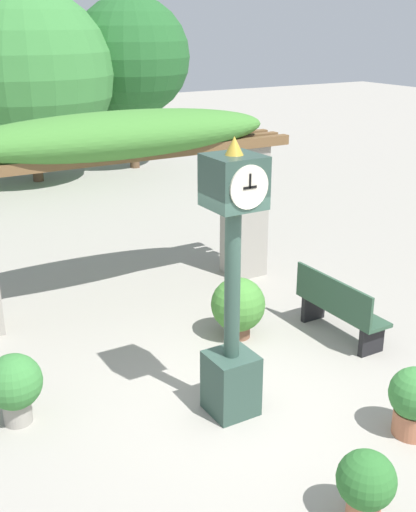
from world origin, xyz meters
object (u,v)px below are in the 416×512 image
object	(u,v)px
pedestal_clock	(232,292)
potted_plant_near_right	(238,306)
potted_plant_far_left	(415,400)
potted_plant_far_right	(14,385)
potted_plant_near_left	(366,484)
park_bench	(339,308)

from	to	relation	value
pedestal_clock	potted_plant_near_right	world-z (taller)	pedestal_clock
potted_plant_far_left	potted_plant_far_right	world-z (taller)	potted_plant_far_right
potted_plant_near_left	potted_plant_far_right	xyz separation A→B (m)	(-2.21, 2.99, 0.08)
pedestal_clock	potted_plant_far_left	xyz separation A→B (m)	(1.42, -1.33, -1.03)
potted_plant_near_right	park_bench	size ratio (longest dim) A/B	0.58
pedestal_clock	potted_plant_near_left	size ratio (longest dim) A/B	4.47
potted_plant_far_right	park_bench	distance (m)	4.34
potted_plant_near_right	park_bench	bearing A→B (deg)	-30.67
potted_plant_far_left	potted_plant_near_left	bearing A→B (deg)	-152.93
potted_plant_near_right	potted_plant_far_right	distance (m)	3.19
potted_plant_near_left	potted_plant_far_right	bearing A→B (deg)	126.45
potted_plant_near_right	potted_plant_far_left	bearing A→B (deg)	-82.36
potted_plant_far_right	park_bench	size ratio (longest dim) A/B	0.54
potted_plant_far_right	potted_plant_near_left	bearing A→B (deg)	-53.55
pedestal_clock	potted_plant_far_left	size ratio (longest dim) A/B	4.01
potted_plant_near_left	park_bench	distance (m)	3.49
potted_plant_near_right	potted_plant_far_right	size ratio (longest dim) A/B	1.06
potted_plant_far_left	park_bench	xyz separation A→B (m)	(0.80, 2.10, 0.02)
potted_plant_far_left	park_bench	bearing A→B (deg)	69.06
potted_plant_near_left	potted_plant_far_right	size ratio (longest dim) A/B	0.85
pedestal_clock	potted_plant_far_left	distance (m)	2.20
potted_plant_far_left	potted_plant_far_right	xyz separation A→B (m)	(-3.53, 2.32, 0.05)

